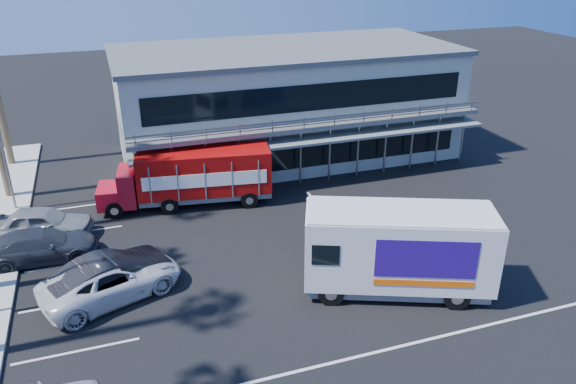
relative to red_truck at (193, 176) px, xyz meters
name	(u,v)px	position (x,y,z in m)	size (l,w,h in m)	color
ground	(328,267)	(4.65, -8.60, -1.75)	(120.00, 120.00, 0.00)	black
building	(286,102)	(7.65, 6.34, 1.91)	(22.40, 12.00, 7.30)	#939A8D
red_truck	(193,176)	(0.00, 0.00, 0.00)	(9.69, 3.60, 3.19)	#A30D1A
white_van	(398,250)	(6.64, -11.28, 0.27)	(8.20, 5.40, 3.79)	silver
parked_car_b	(111,274)	(-4.85, -7.40, -0.90)	(1.80, 5.17, 1.70)	black
parked_car_c	(112,280)	(-4.85, -7.80, -0.94)	(2.70, 5.85, 1.62)	silver
parked_car_d	(40,246)	(-7.85, -3.69, -1.00)	(2.11, 5.19, 1.51)	#2A2E38
parked_car_e	(43,223)	(-7.85, -1.40, -0.94)	(1.91, 4.76, 1.62)	gray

